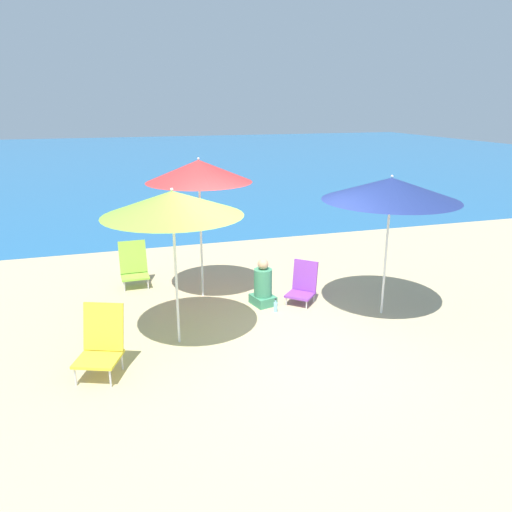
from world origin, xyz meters
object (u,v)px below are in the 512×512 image
at_px(beach_chair_lime, 134,265).
at_px(beach_chair_purple, 303,284).
at_px(water_bottle, 276,307).
at_px(person_seated_near, 263,286).
at_px(beach_chair_yellow, 101,342).
at_px(beach_umbrella_lime, 172,203).
at_px(beach_umbrella_red, 199,171).
at_px(beach_umbrella_navy, 391,189).

distance_m(beach_chair_lime, beach_chair_purple, 3.18).
xyz_separation_m(beach_chair_purple, water_bottle, (-0.59, -0.28, -0.23)).
bearing_deg(beach_chair_lime, person_seated_near, -39.69).
bearing_deg(beach_chair_yellow, person_seated_near, 51.80).
relative_size(beach_umbrella_lime, beach_chair_lime, 2.70).
bearing_deg(beach_umbrella_red, water_bottle, -46.86).
relative_size(beach_chair_lime, beach_chair_yellow, 0.94).
bearing_deg(beach_chair_yellow, water_bottle, 44.67).
bearing_deg(beach_chair_yellow, beach_umbrella_red, 73.72).
distance_m(beach_chair_yellow, person_seated_near, 3.03).
relative_size(beach_umbrella_lime, beach_umbrella_red, 0.92).
bearing_deg(beach_umbrella_red, person_seated_near, -37.74).
relative_size(beach_chair_purple, person_seated_near, 0.88).
relative_size(beach_umbrella_red, water_bottle, 10.52).
distance_m(beach_chair_yellow, water_bottle, 2.97).
xyz_separation_m(beach_chair_lime, beach_chair_yellow, (-0.62, -3.12, 0.03)).
xyz_separation_m(beach_chair_yellow, person_seated_near, (2.62, 1.51, -0.10)).
height_order(beach_umbrella_red, beach_chair_lime, beach_umbrella_red).
bearing_deg(water_bottle, beach_umbrella_lime, -160.39).
distance_m(beach_umbrella_lime, beach_chair_yellow, 1.98).
height_order(beach_umbrella_navy, water_bottle, beach_umbrella_navy).
xyz_separation_m(beach_umbrella_red, beach_chair_lime, (-1.11, 0.92, -1.81)).
height_order(beach_umbrella_lime, person_seated_near, beach_umbrella_lime).
xyz_separation_m(beach_chair_lime, beach_chair_purple, (2.69, -1.70, -0.07)).
xyz_separation_m(beach_umbrella_lime, beach_umbrella_navy, (3.31, 0.04, 0.02)).
height_order(beach_umbrella_lime, beach_chair_purple, beach_umbrella_lime).
bearing_deg(beach_umbrella_red, beach_chair_lime, 140.37).
relative_size(beach_umbrella_navy, beach_chair_lime, 2.73).
distance_m(beach_umbrella_lime, water_bottle, 2.62).
distance_m(beach_umbrella_navy, person_seated_near, 2.60).
bearing_deg(beach_umbrella_lime, water_bottle, 19.61).
bearing_deg(beach_umbrella_lime, beach_umbrella_red, 67.57).
distance_m(beach_umbrella_navy, beach_chair_lime, 4.80).
height_order(beach_umbrella_navy, beach_chair_purple, beach_umbrella_navy).
relative_size(person_seated_near, water_bottle, 3.50).
bearing_deg(beach_umbrella_lime, beach_chair_lime, 99.38).
distance_m(beach_chair_lime, beach_chair_yellow, 3.18).
distance_m(beach_chair_purple, water_bottle, 0.69).
bearing_deg(beach_chair_lime, beach_chair_purple, -33.09).
xyz_separation_m(beach_umbrella_navy, beach_umbrella_red, (-2.62, 1.62, 0.17)).
xyz_separation_m(beach_chair_purple, person_seated_near, (-0.69, 0.09, 0.01)).
xyz_separation_m(beach_umbrella_lime, beach_chair_lime, (-0.43, 2.57, -1.62)).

